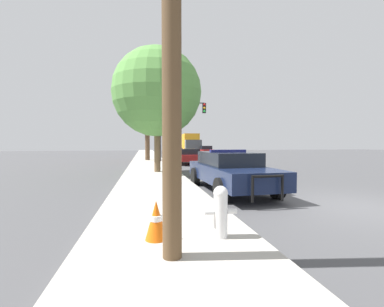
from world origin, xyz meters
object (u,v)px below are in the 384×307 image
(box_truck, at_px, (191,143))
(traffic_light, at_px, (179,118))
(car_background_oncoming, at_px, (205,150))
(traffic_cone, at_px, (156,220))
(police_car, at_px, (230,170))
(tree_sidewalk_near, at_px, (157,92))
(car_background_midblock, at_px, (188,156))
(fire_hydrant, at_px, (221,210))
(tree_sidewalk_mid, at_px, (147,106))

(box_truck, bearing_deg, traffic_light, 79.47)
(traffic_light, relative_size, car_background_oncoming, 1.22)
(car_background_oncoming, xyz_separation_m, traffic_cone, (-8.14, -30.15, -0.27))
(police_car, height_order, box_truck, box_truck)
(traffic_light, xyz_separation_m, tree_sidewalk_near, (-2.32, -8.35, 0.57))
(car_background_oncoming, relative_size, box_truck, 0.62)
(traffic_cone, bearing_deg, traffic_light, 81.14)
(car_background_midblock, distance_m, box_truck, 17.95)
(traffic_light, bearing_deg, box_truck, 75.75)
(car_background_oncoming, height_order, traffic_cone, car_background_oncoming)
(car_background_oncoming, relative_size, car_background_midblock, 1.09)
(car_background_midblock, relative_size, box_truck, 0.56)
(police_car, height_order, car_background_oncoming, police_car)
(police_car, relative_size, tree_sidewalk_near, 0.76)
(car_background_oncoming, xyz_separation_m, car_background_midblock, (-4.80, -13.83, -0.04))
(traffic_light, relative_size, traffic_cone, 8.31)
(traffic_light, distance_m, car_background_midblock, 3.89)
(fire_hydrant, distance_m, box_truck, 34.50)
(fire_hydrant, height_order, car_background_oncoming, car_background_oncoming)
(box_truck, relative_size, traffic_cone, 11.05)
(police_car, distance_m, car_background_midblock, 11.78)
(police_car, bearing_deg, tree_sidewalk_near, -69.72)
(fire_hydrant, height_order, tree_sidewalk_near, tree_sidewalk_near)
(fire_hydrant, height_order, car_background_midblock, car_background_midblock)
(tree_sidewalk_mid, distance_m, traffic_cone, 20.73)
(fire_hydrant, xyz_separation_m, tree_sidewalk_mid, (-0.91, 20.29, 4.55))
(tree_sidewalk_near, distance_m, traffic_cone, 10.87)
(police_car, distance_m, car_background_oncoming, 26.14)
(car_background_midblock, relative_size, tree_sidewalk_near, 0.59)
(fire_hydrant, relative_size, car_background_midblock, 0.22)
(fire_hydrant, bearing_deg, police_car, 69.19)
(car_background_midblock, distance_m, tree_sidewalk_near, 7.84)
(car_background_midblock, height_order, traffic_cone, car_background_midblock)
(car_background_oncoming, xyz_separation_m, box_truck, (-1.34, 3.75, 0.96))
(fire_hydrant, relative_size, tree_sidewalk_near, 0.13)
(tree_sidewalk_near, bearing_deg, car_background_oncoming, 69.29)
(traffic_light, height_order, car_background_oncoming, traffic_light)
(police_car, bearing_deg, tree_sidewalk_mid, -82.49)
(traffic_light, height_order, traffic_cone, traffic_light)
(car_background_oncoming, height_order, tree_sidewalk_mid, tree_sidewalk_mid)
(car_background_midblock, bearing_deg, tree_sidewalk_mid, 127.85)
(police_car, distance_m, traffic_cone, 5.37)
(car_background_oncoming, distance_m, tree_sidewalk_near, 21.80)
(police_car, distance_m, box_truck, 29.64)
(traffic_light, relative_size, box_truck, 0.75)
(tree_sidewalk_near, bearing_deg, traffic_cone, -93.11)
(police_car, distance_m, traffic_light, 14.23)
(car_background_midblock, bearing_deg, box_truck, 77.19)
(traffic_light, height_order, car_background_midblock, traffic_light)
(car_background_oncoming, xyz_separation_m, tree_sidewalk_mid, (-7.99, -9.96, 4.43))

